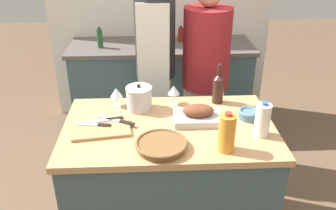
% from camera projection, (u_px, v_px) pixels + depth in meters
% --- Properties ---
extents(kitchen_island, '(1.29, 0.79, 0.88)m').
position_uv_depth(kitchen_island, '(169.00, 182.00, 2.37)').
color(kitchen_island, '#3D565B').
rests_on(kitchen_island, ground_plane).
extents(back_counter, '(1.81, 0.60, 0.90)m').
position_uv_depth(back_counter, '(162.00, 86.00, 3.70)').
color(back_counter, '#3D565B').
rests_on(back_counter, ground_plane).
extents(roasting_pan, '(0.30, 0.20, 0.11)m').
position_uv_depth(roasting_pan, '(198.00, 115.00, 2.20)').
color(roasting_pan, '#BCBCC1').
rests_on(roasting_pan, kitchen_island).
extents(wicker_basket, '(0.29, 0.29, 0.05)m').
position_uv_depth(wicker_basket, '(161.00, 145.00, 1.94)').
color(wicker_basket, brown).
rests_on(wicker_basket, kitchen_island).
extents(cutting_board, '(0.36, 0.25, 0.02)m').
position_uv_depth(cutting_board, '(101.00, 129.00, 2.11)').
color(cutting_board, '#AD7F51').
rests_on(cutting_board, kitchen_island).
extents(stock_pot, '(0.17, 0.17, 0.18)m').
position_uv_depth(stock_pot, '(139.00, 98.00, 2.33)').
color(stock_pot, '#B7B7BC').
rests_on(stock_pot, kitchen_island).
extents(mixing_bowl, '(0.14, 0.14, 0.06)m').
position_uv_depth(mixing_bowl, '(249.00, 114.00, 2.24)').
color(mixing_bowl, slate).
rests_on(mixing_bowl, kitchen_island).
extents(juice_jug, '(0.09, 0.09, 0.23)m').
position_uv_depth(juice_jug, '(227.00, 133.00, 1.89)').
color(juice_jug, orange).
rests_on(juice_jug, kitchen_island).
extents(milk_jug, '(0.09, 0.09, 0.22)m').
position_uv_depth(milk_jug, '(263.00, 120.00, 2.03)').
color(milk_jug, white).
rests_on(milk_jug, kitchen_island).
extents(wine_bottle_green, '(0.07, 0.07, 0.28)m').
position_uv_depth(wine_bottle_green, '(218.00, 88.00, 2.40)').
color(wine_bottle_green, '#381E19').
rests_on(wine_bottle_green, kitchen_island).
extents(wine_glass_left, '(0.08, 0.08, 0.13)m').
position_uv_depth(wine_glass_left, '(116.00, 93.00, 2.36)').
color(wine_glass_left, silver).
rests_on(wine_glass_left, kitchen_island).
extents(wine_glass_right, '(0.08, 0.08, 0.13)m').
position_uv_depth(wine_glass_right, '(174.00, 91.00, 2.38)').
color(wine_glass_right, silver).
rests_on(wine_glass_right, kitchen_island).
extents(knife_chef, '(0.25, 0.15, 0.01)m').
position_uv_depth(knife_chef, '(117.00, 120.00, 2.18)').
color(knife_chef, '#B7B7BC').
rests_on(knife_chef, cutting_board).
extents(knife_paring, '(0.21, 0.06, 0.01)m').
position_uv_depth(knife_paring, '(95.00, 125.00, 2.14)').
color(knife_paring, '#B7B7BC').
rests_on(knife_paring, cutting_board).
extents(knife_bread, '(0.21, 0.08, 0.01)m').
position_uv_depth(knife_bread, '(108.00, 120.00, 2.19)').
color(knife_bread, '#B7B7BC').
rests_on(knife_bread, cutting_board).
extents(condiment_bottle_tall, '(0.05, 0.05, 0.20)m').
position_uv_depth(condiment_bottle_tall, '(100.00, 38.00, 3.36)').
color(condiment_bottle_tall, '#234C28').
rests_on(condiment_bottle_tall, back_counter).
extents(condiment_bottle_short, '(0.06, 0.06, 0.16)m').
position_uv_depth(condiment_bottle_short, '(181.00, 35.00, 3.55)').
color(condiment_bottle_short, maroon).
rests_on(condiment_bottle_short, back_counter).
extents(person_cook_aproned, '(0.32, 0.33, 1.79)m').
position_uv_depth(person_cook_aproned, '(155.00, 59.00, 2.84)').
color(person_cook_aproned, beige).
rests_on(person_cook_aproned, ground_plane).
extents(person_cook_guest, '(0.38, 0.38, 1.60)m').
position_uv_depth(person_cook_guest, '(205.00, 73.00, 2.90)').
color(person_cook_guest, beige).
rests_on(person_cook_guest, ground_plane).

